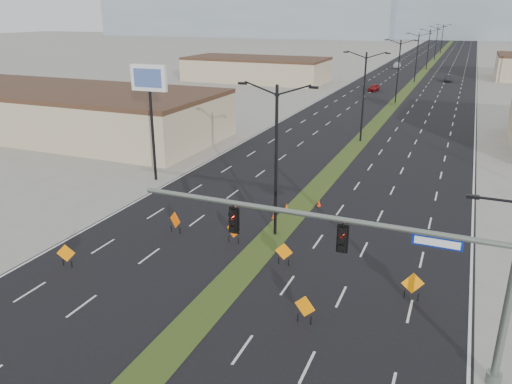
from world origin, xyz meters
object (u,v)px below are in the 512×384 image
at_px(streetlight_6, 442,38).
at_px(cone_2, 319,203).
at_px(car_left, 374,88).
at_px(construction_sign_5, 413,284).
at_px(streetlight_1, 364,94).
at_px(car_mid, 448,78).
at_px(signal_mast, 386,257).
at_px(streetlight_5, 436,42).
at_px(pole_sign_west, 149,87).
at_px(streetlight_0, 276,157).
at_px(construction_sign_0, 66,254).
at_px(streetlight_4, 428,48).
at_px(construction_sign_4, 305,307).
at_px(cone_0, 235,208).
at_px(construction_sign_3, 284,252).
at_px(car_far, 397,65).
at_px(streetlight_3, 417,56).
at_px(cone_1, 274,215).
at_px(cone_3, 287,207).
at_px(streetlight_2, 398,69).
at_px(construction_sign_2, 233,230).
at_px(construction_sign_1, 175,221).

xyz_separation_m(streetlight_6, cone_2, (1.30, -161.85, -5.15)).
distance_m(car_left, construction_sign_5, 74.40).
distance_m(streetlight_1, car_mid, 60.65).
xyz_separation_m(signal_mast, streetlight_5, (-8.56, 150.00, 0.63)).
height_order(streetlight_6, pole_sign_west, pole_sign_west).
bearing_deg(streetlight_0, streetlight_6, 90.00).
height_order(signal_mast, construction_sign_0, signal_mast).
relative_size(streetlight_4, construction_sign_4, 6.66).
bearing_deg(streetlight_0, cone_0, 147.50).
bearing_deg(construction_sign_3, streetlight_5, 86.89).
distance_m(streetlight_4, pole_sign_west, 106.13).
bearing_deg(car_far, construction_sign_4, -87.63).
xyz_separation_m(streetlight_3, construction_sign_3, (2.00, -87.84, -4.58)).
bearing_deg(pole_sign_west, construction_sign_4, -41.80).
relative_size(streetlight_0, cone_0, 18.96).
distance_m(car_far, construction_sign_3, 117.09).
height_order(signal_mast, streetlight_3, streetlight_3).
bearing_deg(cone_1, car_left, 94.07).
bearing_deg(cone_2, construction_sign_5, -53.59).
bearing_deg(cone_0, cone_3, 24.70).
xyz_separation_m(signal_mast, cone_0, (-12.74, 12.67, -4.53)).
relative_size(construction_sign_5, cone_3, 2.57).
height_order(streetlight_3, construction_sign_0, streetlight_3).
bearing_deg(construction_sign_4, construction_sign_0, -165.31).
bearing_deg(streetlight_0, construction_sign_0, -136.98).
height_order(construction_sign_5, cone_2, construction_sign_5).
bearing_deg(construction_sign_4, car_mid, 103.75).
relative_size(streetlight_6, cone_2, 18.59).
relative_size(streetlight_1, construction_sign_4, 6.66).
distance_m(streetlight_5, construction_sign_4, 149.15).
relative_size(signal_mast, streetlight_1, 1.63).
relative_size(car_mid, construction_sign_3, 2.90).
bearing_deg(cone_2, streetlight_3, 90.95).
bearing_deg(cone_0, pole_sign_west, 156.99).
relative_size(construction_sign_3, construction_sign_4, 0.95).
height_order(streetlight_2, construction_sign_2, streetlight_2).
xyz_separation_m(streetlight_6, construction_sign_4, (4.92, -177.00, -4.54)).
distance_m(signal_mast, cone_2, 18.28).
xyz_separation_m(construction_sign_5, cone_3, (-10.10, 9.14, -0.62)).
bearing_deg(cone_1, cone_2, 57.14).
xyz_separation_m(streetlight_6, construction_sign_5, (9.42, -172.86, -4.49)).
xyz_separation_m(streetlight_4, cone_2, (1.30, -105.85, -5.15)).
relative_size(streetlight_5, streetlight_6, 1.00).
bearing_deg(streetlight_4, cone_2, -89.30).
distance_m(construction_sign_4, construction_sign_5, 6.12).
relative_size(streetlight_1, cone_3, 16.29).
bearing_deg(pole_sign_west, car_mid, 73.98).
relative_size(streetlight_1, construction_sign_2, 6.45).
bearing_deg(construction_sign_3, streetlight_6, 86.76).
relative_size(construction_sign_1, cone_3, 2.52).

